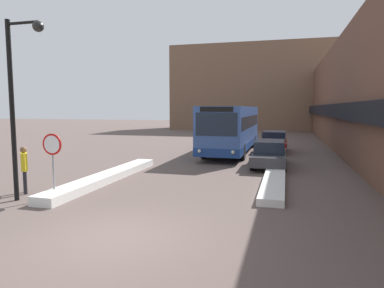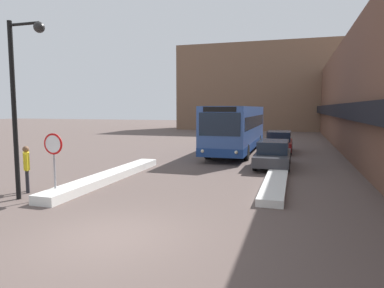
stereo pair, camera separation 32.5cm
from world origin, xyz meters
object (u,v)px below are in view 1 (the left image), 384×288
(parked_car_front, at_px, (270,153))
(parked_car_middle, at_px, (274,142))
(stop_sign, at_px, (52,152))
(city_bus, at_px, (232,128))
(pedestrian, at_px, (24,165))
(street_lamp, at_px, (18,90))

(parked_car_front, relative_size, parked_car_middle, 1.05)
(parked_car_middle, distance_m, stop_sign, 17.12)
(city_bus, relative_size, pedestrian, 6.64)
(parked_car_middle, relative_size, street_lamp, 0.72)
(parked_car_front, distance_m, street_lamp, 12.78)
(parked_car_front, xyz_separation_m, stop_sign, (-7.10, -8.99, 0.96))
(city_bus, height_order, parked_car_middle, city_bus)
(street_lamp, bearing_deg, city_bus, 71.66)
(parked_car_front, bearing_deg, city_bus, 118.33)
(stop_sign, bearing_deg, city_bus, 73.99)
(parked_car_front, height_order, parked_car_middle, parked_car_middle)
(pedestrian, bearing_deg, city_bus, 114.85)
(parked_car_middle, xyz_separation_m, stop_sign, (-7.10, -15.55, 0.93))
(stop_sign, distance_m, pedestrian, 1.71)
(stop_sign, bearing_deg, parked_car_front, 51.70)
(parked_car_front, height_order, stop_sign, stop_sign)
(pedestrian, bearing_deg, stop_sign, 33.63)
(pedestrian, bearing_deg, parked_car_front, 91.79)
(stop_sign, height_order, street_lamp, street_lamp)
(parked_car_front, bearing_deg, street_lamp, -129.72)
(city_bus, height_order, stop_sign, city_bus)
(stop_sign, bearing_deg, parked_car_middle, 65.46)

